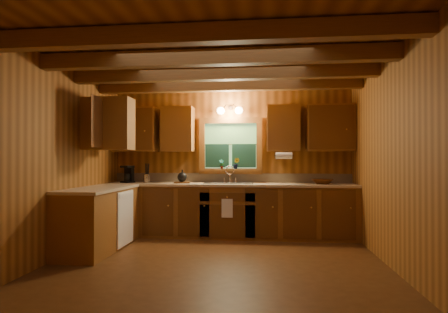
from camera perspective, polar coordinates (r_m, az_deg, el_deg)
room at (r=4.66m, az=-1.06°, el=-0.52°), size 4.20×4.20×4.20m
ceiling_beams at (r=4.81m, az=-1.06°, el=13.82°), size 4.20×2.54×0.18m
base_cabinets at (r=6.06m, az=-4.20°, el=-8.78°), size 4.20×2.22×0.86m
countertop at (r=6.02m, az=-4.06°, el=-4.53°), size 4.20×2.24×0.04m
backsplash at (r=6.54m, az=1.03°, el=-3.34°), size 4.20×0.02×0.16m
dishwasher_panel at (r=5.75m, az=-15.06°, el=-9.21°), size 0.02×0.60×0.80m
upper_cabinets at (r=6.17m, az=-4.61°, el=4.49°), size 4.19×1.77×0.78m
window at (r=6.52m, az=1.01°, el=1.48°), size 1.12×0.08×1.00m
window_sill at (r=6.47m, az=0.97°, el=-2.12°), size 1.06×0.14×0.04m
wall_sconce at (r=6.45m, az=0.91°, el=7.17°), size 0.45×0.21×0.17m
paper_towel_roll at (r=6.16m, az=9.28°, el=0.13°), size 0.27×0.11×0.11m
dish_towel at (r=5.96m, az=0.49°, el=-8.04°), size 0.18×0.01×0.30m
sink at (r=6.26m, az=0.79°, el=-4.60°), size 0.82×0.48×0.43m
coffee_maker at (r=6.71m, az=-14.64°, el=-2.67°), size 0.17×0.22×0.30m
utensil_crock at (r=6.61m, az=-11.90°, el=-3.27°), size 0.12×0.12×0.34m
cutting_board at (r=6.35m, az=-6.50°, el=-4.03°), size 0.28×0.22×0.02m
teakettle at (r=6.34m, az=-6.50°, el=-3.18°), size 0.17×0.17×0.21m
wicker_basket at (r=6.28m, az=15.05°, el=-3.79°), size 0.40×0.40×0.08m
potted_plant_left at (r=6.48m, az=-0.39°, el=-1.19°), size 0.10×0.07×0.17m
potted_plant_right at (r=6.46m, az=1.90°, el=-1.09°), size 0.12×0.11×0.19m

